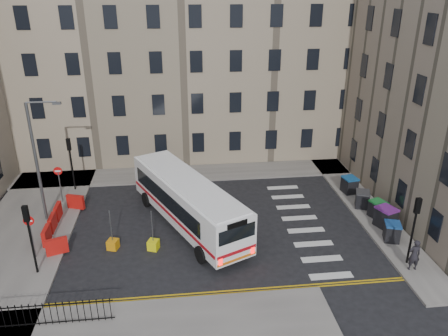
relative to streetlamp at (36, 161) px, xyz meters
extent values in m
plane|color=black|center=(13.00, -2.00, -4.34)|extent=(120.00, 120.00, 0.00)
cube|color=slate|center=(7.00, 6.60, -4.26)|extent=(36.00, 3.20, 0.15)
cube|color=slate|center=(22.00, 2.00, -4.26)|extent=(2.40, 26.00, 0.15)
cube|color=slate|center=(-1.00, -1.00, -4.26)|extent=(6.00, 22.00, 0.15)
cube|color=tan|center=(6.00, 13.50, 3.66)|extent=(38.00, 10.50, 16.00)
cylinder|color=black|center=(21.60, -7.50, -2.59)|extent=(0.12, 0.12, 3.20)
cube|color=black|center=(21.60, -7.50, -0.54)|extent=(0.28, 0.22, 0.90)
cylinder|color=black|center=(1.00, 4.50, -2.59)|extent=(0.12, 0.12, 3.20)
cube|color=black|center=(1.00, 4.50, -0.54)|extent=(0.28, 0.22, 0.90)
cylinder|color=black|center=(1.00, -6.00, -2.59)|extent=(0.12, 0.12, 3.20)
cube|color=black|center=(1.00, -6.00, -0.54)|extent=(0.28, 0.22, 0.90)
cylinder|color=#595B5E|center=(0.00, 0.00, -0.19)|extent=(0.20, 0.20, 8.00)
cube|color=#595B5E|center=(0.00, 0.00, 3.88)|extent=(0.50, 0.22, 0.14)
cylinder|color=#595B5E|center=(0.50, 2.50, -2.99)|extent=(0.08, 0.08, 2.40)
cube|color=red|center=(0.50, 2.50, -1.49)|extent=(0.60, 0.04, 0.60)
cylinder|color=#595B5E|center=(0.50, -4.50, -2.99)|extent=(0.08, 0.08, 2.40)
cube|color=red|center=(0.50, -4.50, -1.49)|extent=(0.60, 0.04, 0.60)
cube|color=red|center=(0.80, -3.00, -3.69)|extent=(0.25, 1.25, 1.00)
cube|color=red|center=(0.80, -1.50, -3.69)|extent=(0.25, 1.25, 1.00)
cube|color=red|center=(0.80, 0.00, -3.69)|extent=(0.25, 1.25, 1.00)
cube|color=red|center=(1.70, 1.30, -3.69)|extent=(1.26, 0.66, 1.00)
cube|color=red|center=(1.70, -4.30, -3.69)|extent=(1.26, 0.66, 1.00)
cube|color=black|center=(1.75, -10.20, -3.07)|extent=(7.80, 0.04, 0.04)
cube|color=black|center=(1.75, -10.20, -4.09)|extent=(7.80, 0.04, 0.04)
cube|color=white|center=(9.45, -1.65, -2.49)|extent=(7.34, 11.62, 2.64)
cube|color=black|center=(8.02, -1.74, -2.28)|extent=(4.02, 8.42, 1.06)
cube|color=black|center=(10.42, -0.61, -2.28)|extent=(4.02, 8.42, 1.06)
cube|color=black|center=(6.97, 3.61, -2.23)|extent=(2.13, 1.04, 1.16)
cube|color=black|center=(11.93, -6.91, -1.96)|extent=(2.13, 1.04, 0.84)
cube|color=#AA0E16|center=(8.24, -2.22, -3.12)|extent=(4.90, 10.32, 0.19)
cube|color=#AA0E16|center=(10.65, -1.08, -3.12)|extent=(4.90, 10.32, 0.19)
cube|color=#FF0C0C|center=(10.98, -7.37, -3.39)|extent=(0.23, 0.14, 0.42)
cube|color=#FF0C0C|center=(12.89, -6.47, -3.39)|extent=(0.23, 0.14, 0.42)
cylinder|color=black|center=(6.59, 1.32, -3.81)|extent=(0.72, 1.08, 1.06)
cylinder|color=black|center=(8.97, 2.44, -3.81)|extent=(0.72, 1.08, 1.06)
cylinder|color=black|center=(10.01, -5.94, -3.81)|extent=(0.72, 1.08, 1.06)
cylinder|color=black|center=(12.40, -4.81, -3.81)|extent=(0.72, 1.08, 1.06)
cube|color=black|center=(21.79, -5.13, -3.66)|extent=(1.13, 1.22, 1.05)
cube|color=navy|center=(21.79, -5.13, -3.08)|extent=(1.19, 1.28, 0.11)
cube|color=black|center=(22.14, -3.53, -3.58)|extent=(1.36, 1.44, 1.21)
cube|color=#6C2280|center=(22.14, -3.53, -2.91)|extent=(1.42, 1.51, 0.13)
cube|color=black|center=(22.18, -2.27, -3.66)|extent=(1.15, 1.23, 1.05)
cube|color=#1A7831|center=(22.18, -2.27, -3.09)|extent=(1.21, 1.29, 0.11)
cube|color=black|center=(21.73, -0.76, -3.65)|extent=(1.19, 1.27, 1.07)
cube|color=#313133|center=(21.73, -0.76, -3.06)|extent=(1.25, 1.33, 0.11)
cube|color=black|center=(21.70, 1.56, -3.63)|extent=(1.07, 1.19, 1.11)
cube|color=#164F8A|center=(21.70, 1.56, -3.02)|extent=(1.13, 1.25, 0.12)
imported|color=black|center=(21.56, -8.11, -3.25)|extent=(0.70, 0.47, 1.87)
cube|color=yellow|center=(7.25, -4.25, -4.04)|extent=(0.77, 0.77, 0.60)
cube|color=orange|center=(4.84, -3.93, -4.04)|extent=(0.76, 0.76, 0.60)
camera|label=1|loc=(8.92, -26.82, 10.51)|focal=35.00mm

